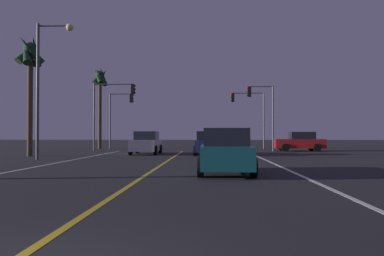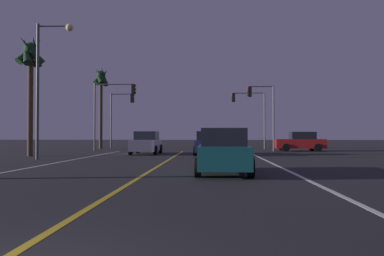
{
  "view_description": "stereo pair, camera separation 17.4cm",
  "coord_description": "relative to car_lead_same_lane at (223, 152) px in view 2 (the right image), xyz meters",
  "views": [
    {
      "loc": [
        2.26,
        -3.02,
        1.47
      ],
      "look_at": [
        1.08,
        24.21,
        1.94
      ],
      "focal_mm": 35.34,
      "sensor_mm": 36.0,
      "label": 1
    },
    {
      "loc": [
        2.43,
        -3.02,
        1.47
      ],
      "look_at": [
        1.08,
        24.21,
        1.94
      ],
      "focal_mm": 35.34,
      "sensor_mm": 36.0,
      "label": 2
    }
  ],
  "objects": [
    {
      "name": "palm_tree_left_mid",
      "position": [
        -12.64,
        10.7,
        5.66
      ],
      "size": [
        2.06,
        2.1,
        8.2
      ],
      "color": "#473826",
      "rests_on": "ground"
    },
    {
      "name": "palm_tree_left_far",
      "position": [
        -11.88,
        24.49,
        5.93
      ],
      "size": [
        1.94,
        1.87,
        8.54
      ],
      "color": "#473826",
      "rests_on": "ground"
    },
    {
      "name": "car_crossing_side",
      "position": [
        7.41,
        19.49,
        0.0
      ],
      "size": [
        4.3,
        2.02,
        1.7
      ],
      "rotation": [
        0.0,
        0.0,
        3.14
      ],
      "color": "black",
      "rests_on": "ground"
    },
    {
      "name": "lane_center_divider",
      "position": [
        -2.9,
        0.6,
        -0.82
      ],
      "size": [
        0.16,
        35.59,
        0.01
      ],
      "primitive_type": "cube",
      "color": "gold",
      "rests_on": "ground"
    },
    {
      "name": "car_ahead_far",
      "position": [
        -0.64,
        12.94,
        0.0
      ],
      "size": [
        2.02,
        4.3,
        1.7
      ],
      "rotation": [
        0.0,
        0.0,
        1.57
      ],
      "color": "black",
      "rests_on": "ground"
    },
    {
      "name": "traffic_light_near_left",
      "position": [
        -9.06,
        18.89,
        3.62
      ],
      "size": [
        3.8,
        0.36,
        5.98
      ],
      "color": "#4C4C51",
      "rests_on": "ground"
    },
    {
      "name": "car_lead_same_lane",
      "position": [
        0.0,
        0.0,
        0.0
      ],
      "size": [
        2.02,
        4.3,
        1.7
      ],
      "rotation": [
        0.0,
        0.0,
        1.57
      ],
      "color": "black",
      "rests_on": "ground"
    },
    {
      "name": "traffic_light_far_right",
      "position": [
        3.41,
        24.39,
        3.44
      ],
      "size": [
        3.45,
        0.36,
        5.74
      ],
      "rotation": [
        0.0,
        0.0,
        3.14
      ],
      "color": "#4C4C51",
      "rests_on": "ground"
    },
    {
      "name": "lane_edge_right",
      "position": [
        2.66,
        0.6,
        -0.82
      ],
      "size": [
        0.16,
        35.59,
        0.01
      ],
      "primitive_type": "cube",
      "color": "silver",
      "rests_on": "ground"
    },
    {
      "name": "street_lamp_left_mid",
      "position": [
        -10.14,
        7.45,
        4.26
      ],
      "size": [
        2.2,
        0.44,
        8.0
      ],
      "color": "#4C4C51",
      "rests_on": "ground"
    },
    {
      "name": "car_oncoming",
      "position": [
        -5.3,
        13.97,
        0.0
      ],
      "size": [
        2.02,
        4.3,
        1.7
      ],
      "rotation": [
        0.0,
        0.0,
        -1.57
      ],
      "color": "black",
      "rests_on": "ground"
    },
    {
      "name": "lane_edge_left",
      "position": [
        -8.45,
        0.6,
        -0.82
      ],
      "size": [
        0.16,
        35.59,
        0.01
      ],
      "primitive_type": "cube",
      "color": "silver",
      "rests_on": "ground"
    },
    {
      "name": "traffic_light_near_right",
      "position": [
        3.95,
        18.89,
        3.36
      ],
      "size": [
        2.37,
        0.36,
        5.71
      ],
      "rotation": [
        0.0,
        0.0,
        3.14
      ],
      "color": "#4C4C51",
      "rests_on": "ground"
    },
    {
      "name": "traffic_light_far_left",
      "position": [
        -9.66,
        24.39,
        3.37
      ],
      "size": [
        2.53,
        0.36,
        5.71
      ],
      "color": "#4C4C51",
      "rests_on": "ground"
    }
  ]
}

